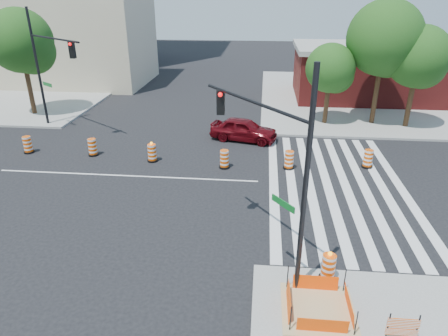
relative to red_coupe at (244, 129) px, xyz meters
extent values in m
plane|color=black|center=(-5.92, -6.05, -0.74)|extent=(120.00, 120.00, 0.00)
cube|color=gray|center=(12.08, 11.95, -0.66)|extent=(22.00, 22.00, 0.15)
cube|color=gray|center=(-23.92, 11.95, -0.66)|extent=(22.00, 22.00, 0.15)
cube|color=silver|center=(1.88, -6.05, -0.73)|extent=(0.45, 13.50, 0.01)
cube|color=silver|center=(2.78, -6.05, -0.73)|extent=(0.45, 13.50, 0.01)
cube|color=silver|center=(3.68, -6.05, -0.73)|extent=(0.45, 13.50, 0.01)
cube|color=silver|center=(4.58, -6.05, -0.73)|extent=(0.45, 13.50, 0.01)
cube|color=silver|center=(5.48, -6.05, -0.73)|extent=(0.45, 13.50, 0.01)
cube|color=silver|center=(6.38, -6.05, -0.73)|extent=(0.45, 13.50, 0.01)
cube|color=silver|center=(7.28, -6.05, -0.73)|extent=(0.45, 13.50, 0.01)
cube|color=silver|center=(8.18, -6.05, -0.73)|extent=(0.45, 13.50, 0.01)
cube|color=silver|center=(-5.92, -6.05, -0.73)|extent=(14.00, 0.12, 0.01)
cube|color=tan|center=(3.08, -15.05, -0.56)|extent=(2.20, 2.20, 0.05)
cube|color=#FF4805|center=(3.08, -15.95, -0.31)|extent=(1.44, 0.02, 0.55)
cube|color=#FF4805|center=(3.08, -14.15, -0.31)|extent=(1.44, 0.02, 0.55)
cube|color=#FF4805|center=(2.18, -15.05, -0.31)|extent=(0.02, 1.44, 0.55)
cube|color=#FF4805|center=(3.98, -15.05, -0.31)|extent=(0.02, 1.44, 0.55)
cylinder|color=black|center=(2.18, -15.95, -0.14)|extent=(0.04, 0.04, 0.90)
cylinder|color=black|center=(3.98, -15.95, -0.14)|extent=(0.04, 0.04, 0.90)
cylinder|color=black|center=(2.18, -14.15, -0.14)|extent=(0.04, 0.04, 0.90)
cylinder|color=black|center=(3.98, -14.15, -0.14)|extent=(0.04, 0.04, 0.90)
cube|color=maroon|center=(12.08, 11.95, 1.36)|extent=(16.00, 8.00, 4.20)
cube|color=gray|center=(12.08, 11.95, 3.66)|extent=(16.50, 8.50, 0.40)
cube|color=beige|center=(-17.92, 15.95, 4.26)|extent=(14.00, 10.00, 10.00)
imported|color=#54070D|center=(0.00, 0.00, 0.00)|extent=(4.60, 2.68, 1.47)
cylinder|color=black|center=(2.48, -14.11, 3.04)|extent=(0.16, 0.16, 7.25)
cylinder|color=black|center=(0.81, -11.96, 5.03)|extent=(3.43, 4.35, 0.11)
cube|color=black|center=(-0.37, -10.46, 4.58)|extent=(0.29, 0.25, 0.91)
sphere|color=#FF0C0C|center=(-0.37, -10.64, 4.90)|extent=(0.16, 0.16, 0.16)
cube|color=#0C591E|center=(1.92, -13.39, 2.13)|extent=(0.70, 0.88, 0.23)
cylinder|color=black|center=(-14.30, 1.76, 3.34)|extent=(0.18, 0.18, 7.86)
cylinder|color=black|center=(-11.90, 0.05, 5.50)|extent=(4.86, 3.53, 0.12)
cube|color=black|center=(-10.23, -1.15, 5.01)|extent=(0.31, 0.27, 0.98)
sphere|color=#FF0C0C|center=(-10.23, -1.33, 5.36)|extent=(0.18, 0.18, 0.18)
cube|color=#0C591E|center=(-13.50, 1.19, 2.36)|extent=(0.98, 0.72, 0.25)
cylinder|color=black|center=(3.54, -13.58, -0.54)|extent=(0.57, 0.57, 0.09)
cylinder|color=#E74E04|center=(3.54, -13.58, -0.06)|extent=(0.46, 0.46, 0.90)
sphere|color=#FF990C|center=(3.54, -13.58, 0.46)|extent=(0.15, 0.15, 0.15)
cube|color=#E74E04|center=(5.18, -16.06, 0.12)|extent=(0.86, 0.05, 0.28)
cube|color=#E74E04|center=(5.18, -16.06, -0.20)|extent=(0.86, 0.05, 0.22)
cylinder|color=black|center=(4.79, -16.06, -0.08)|extent=(0.04, 0.04, 1.01)
cylinder|color=black|center=(5.56, -16.05, -0.08)|extent=(0.04, 0.04, 1.01)
cylinder|color=#382314|center=(-16.62, 4.10, 1.75)|extent=(0.35, 0.35, 4.97)
sphere|color=#1D4E16|center=(-16.62, 4.10, 4.85)|extent=(4.65, 4.65, 4.65)
sphere|color=#1D4E16|center=(-16.08, 4.43, 4.07)|extent=(3.41, 3.41, 3.41)
sphere|color=#1D4E16|center=(-17.06, 3.88, 4.38)|extent=(3.10, 3.10, 3.10)
cylinder|color=#382314|center=(5.69, 3.90, 1.07)|extent=(0.32, 0.32, 3.61)
sphere|color=#1D4E16|center=(5.69, 3.90, 3.32)|extent=(3.38, 3.38, 3.38)
sphere|color=#1D4E16|center=(6.19, 4.20, 2.76)|extent=(2.48, 2.48, 2.48)
sphere|color=#1D4E16|center=(5.29, 3.70, 2.98)|extent=(2.25, 2.25, 2.25)
cylinder|color=#382314|center=(9.11, 4.25, 1.95)|extent=(0.33, 0.33, 5.37)
sphere|color=#1D4E16|center=(9.11, 4.25, 5.30)|extent=(5.03, 5.03, 5.03)
sphere|color=#1D4E16|center=(9.62, 4.56, 4.46)|extent=(3.69, 3.69, 3.69)
sphere|color=#1D4E16|center=(8.70, 4.04, 4.80)|extent=(3.35, 3.35, 3.35)
cylinder|color=#382314|center=(11.31, 3.67, 1.46)|extent=(0.35, 0.35, 4.40)
sphere|color=#1D4E16|center=(11.31, 3.67, 4.21)|extent=(4.13, 4.13, 4.13)
sphere|color=#1D4E16|center=(11.85, 3.99, 3.53)|extent=(3.03, 3.03, 3.03)
sphere|color=#1D4E16|center=(10.88, 3.45, 3.80)|extent=(2.75, 2.75, 2.75)
cylinder|color=black|center=(-12.79, -3.46, -0.69)|extent=(0.60, 0.60, 0.10)
cylinder|color=#E74E04|center=(-12.79, -3.46, -0.19)|extent=(0.48, 0.48, 0.95)
cylinder|color=black|center=(-8.76, -3.47, -0.69)|extent=(0.60, 0.60, 0.10)
cylinder|color=#E74E04|center=(-8.76, -3.47, -0.19)|extent=(0.48, 0.48, 0.95)
cylinder|color=black|center=(-5.02, -4.00, -0.69)|extent=(0.60, 0.60, 0.10)
cylinder|color=#E74E04|center=(-5.02, -4.00, -0.19)|extent=(0.48, 0.48, 0.95)
sphere|color=#FF990C|center=(-5.02, -4.00, 0.36)|extent=(0.16, 0.16, 0.16)
cylinder|color=black|center=(-0.82, -4.50, -0.69)|extent=(0.60, 0.60, 0.10)
cylinder|color=#E74E04|center=(-0.82, -4.50, -0.19)|extent=(0.48, 0.48, 0.95)
cylinder|color=black|center=(2.72, -4.27, -0.69)|extent=(0.60, 0.60, 0.10)
cylinder|color=#E74E04|center=(2.72, -4.27, -0.19)|extent=(0.48, 0.48, 0.95)
cylinder|color=black|center=(7.06, -3.66, -0.69)|extent=(0.60, 0.60, 0.10)
cylinder|color=#E74E04|center=(7.06, -3.66, -0.19)|extent=(0.48, 0.48, 0.95)
camera|label=1|loc=(1.15, -24.56, 8.37)|focal=32.00mm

